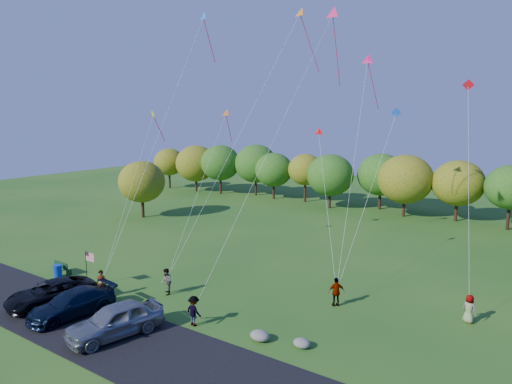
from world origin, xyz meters
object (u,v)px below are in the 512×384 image
flyer_a (101,284)px  flyer_b (166,282)px  trash_barrel (57,271)px  park_bench (62,267)px  minivan_silver (115,320)px  flyer_e (469,309)px  minivan_navy (72,304)px  flyer_c (194,311)px  minivan_dark (51,293)px  flyer_d (336,292)px

flyer_a → flyer_b: bearing=7.2°
trash_barrel → park_bench: bearing=122.1°
minivan_silver → flyer_b: size_ratio=2.94×
flyer_b → trash_barrel: bearing=-124.2°
minivan_silver → flyer_e: 20.86m
flyer_e → minivan_navy: bearing=55.1°
flyer_c → park_bench: (-14.70, 0.89, -0.39)m
trash_barrel → minivan_navy: bearing=-26.4°
minivan_navy → flyer_e: size_ratio=3.10×
minivan_dark → trash_barrel: bearing=154.5°
minivan_silver → flyer_a: 6.22m
flyer_b → flyer_c: (4.80, -2.49, -0.02)m
minivan_silver → minivan_navy: bearing=-168.2°
flyer_b → park_bench: bearing=-128.4°
flyer_c → trash_barrel: bearing=5.4°
minivan_navy → trash_barrel: (-7.21, 3.59, -0.37)m
park_bench → minivan_silver: bearing=-19.0°
flyer_b → minivan_silver: bearing=-28.6°
minivan_dark → flyer_a: bearing=68.9°
flyer_a → flyer_c: (8.08, 0.41, -0.05)m
minivan_dark → flyer_d: flyer_d is taller
minivan_navy → flyer_e: (20.54, 12.98, 0.03)m
minivan_silver → flyer_e: minivan_silver is taller
flyer_e → park_bench: bearing=40.0°
minivan_navy → flyer_c: size_ratio=2.96×
flyer_b → flyer_e: flyer_b is taller
park_bench → trash_barrel: size_ratio=1.86×
minivan_navy → flyer_d: 16.78m
minivan_navy → park_bench: size_ratio=3.05×
flyer_d → trash_barrel: (-20.11, -7.14, -0.49)m
flyer_c → minivan_silver: bearing=58.8°
minivan_silver → flyer_d: (8.54, 10.91, -0.02)m
flyer_e → trash_barrel: flyer_e is taller
minivan_dark → trash_barrel: size_ratio=5.87×
minivan_silver → flyer_a: (-5.37, 3.14, -0.02)m
park_bench → flyer_b: bearing=10.5°
flyer_d → flyer_e: 7.97m
flyer_a → flyer_e: flyer_a is taller
flyer_a → park_bench: 6.76m
flyer_c → trash_barrel: (-14.29, 0.23, -0.44)m
minivan_silver → flyer_b: (-2.09, 6.04, -0.06)m
flyer_e → trash_barrel: 29.30m
minivan_silver → flyer_a: size_ratio=2.82×
minivan_dark → flyer_b: size_ratio=3.02×
flyer_b → flyer_e: size_ratio=1.06×
flyer_d → minivan_silver: bearing=10.1°
flyer_c → trash_barrel: flyer_c is taller
minivan_silver → flyer_d: flyer_d is taller
flyer_a → flyer_d: flyer_a is taller
flyer_d → flyer_e: bearing=154.6°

